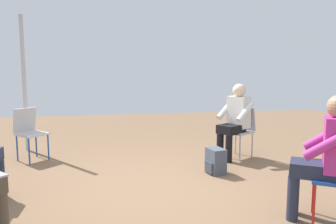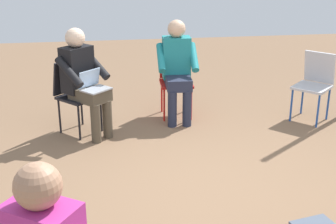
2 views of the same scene
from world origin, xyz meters
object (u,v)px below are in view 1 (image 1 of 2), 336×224
person_in_magenta (325,152)px  person_in_white (235,117)px  backpack_near_laptop_user (216,162)px  chair_northwest (29,130)px  chair_northeast (241,128)px

person_in_magenta → person_in_white: 2.32m
backpack_near_laptop_user → chair_northwest: bearing=155.7°
chair_northeast → person_in_magenta: (-0.18, -2.41, 0.20)m
chair_northeast → chair_northwest: bearing=51.5°
person_in_magenta → person_in_white: (0.04, 2.32, 0.00)m
person_in_magenta → person_in_white: size_ratio=1.00×
person_in_white → chair_northwest: bearing=49.7°
chair_northeast → chair_northwest: size_ratio=1.00×
chair_northeast → person_in_magenta: size_ratio=0.69×
backpack_near_laptop_user → person_in_magenta: bearing=-71.9°
chair_northeast → chair_northwest: (-3.46, 0.45, 0.00)m
person_in_white → backpack_near_laptop_user: bearing=110.3°
chair_northwest → person_in_magenta: person_in_magenta is taller
chair_northwest → backpack_near_laptop_user: (2.76, -1.24, -0.34)m
person_in_magenta → backpack_near_laptop_user: bearing=51.5°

